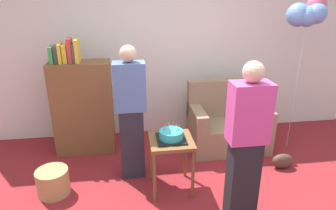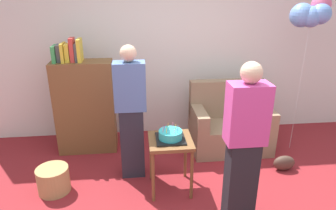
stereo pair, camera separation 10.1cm
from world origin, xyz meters
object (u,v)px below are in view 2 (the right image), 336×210
person_holding_cake (244,146)px  wicker_basket (53,180)px  side_table (170,147)px  bookshelf (85,105)px  person_blowing_candles (131,113)px  birthday_cake (170,135)px  couch (229,125)px  balloon_bunch (312,13)px  handbag (284,163)px

person_holding_cake → wicker_basket: bearing=-7.2°
side_table → wicker_basket: side_table is taller
bookshelf → side_table: bookshelf is taller
person_holding_cake → person_blowing_candles: bearing=-30.0°
bookshelf → person_holding_cake: bearing=-44.2°
birthday_cake → wicker_basket: bearing=176.3°
couch → balloon_bunch: balloon_bunch is taller
side_table → wicker_basket: bearing=176.3°
birthday_cake → handbag: size_ratio=1.14×
person_holding_cake → wicker_basket: (-1.95, 0.67, -0.68)m
bookshelf → person_blowing_candles: bearing=-48.0°
wicker_basket → person_holding_cake: bearing=-18.9°
birthday_cake → handbag: birthday_cake is taller
person_blowing_candles → bookshelf: bearing=111.7°
couch → person_blowing_candles: 1.58m
couch → birthday_cake: size_ratio=3.44×
bookshelf → person_blowing_candles: person_blowing_candles is taller
person_holding_cake → birthday_cake: bearing=-31.7°
bookshelf → balloon_bunch: 3.19m
side_table → person_blowing_candles: 0.62m
handbag → balloon_bunch: size_ratio=0.13×
balloon_bunch → birthday_cake: bearing=-158.1°
couch → wicker_basket: 2.46m
bookshelf → birthday_cake: bearing=-44.7°
couch → side_table: bearing=-136.7°
handbag → balloon_bunch: (0.35, 0.53, 1.81)m
couch → person_blowing_candles: person_blowing_candles is taller
side_table → balloon_bunch: bearing=21.9°
person_holding_cake → side_table: bearing=-31.7°
birthday_cake → balloon_bunch: 2.34m
handbag → bookshelf: bearing=161.8°
person_blowing_candles → wicker_basket: 1.17m
couch → balloon_bunch: size_ratio=0.52×
couch → side_table: couch is taller
side_table → birthday_cake: birthday_cake is taller
handbag → couch: bearing=127.5°
birthday_cake → balloon_bunch: balloon_bunch is taller
birthday_cake → person_blowing_candles: 0.57m
couch → balloon_bunch: (0.89, -0.17, 1.57)m
person_holding_cake → balloon_bunch: 2.11m
person_blowing_candles → balloon_bunch: balloon_bunch is taller
person_holding_cake → balloon_bunch: balloon_bunch is taller
bookshelf → person_holding_cake: 2.36m
bookshelf → wicker_basket: 1.14m
wicker_basket → balloon_bunch: bearing=11.6°
wicker_basket → person_blowing_candles: bearing=15.7°
side_table → birthday_cake: size_ratio=2.00×
bookshelf → wicker_basket: (-0.26, -0.98, -0.53)m
bookshelf → side_table: 1.52m
side_table → person_holding_cake: person_holding_cake is taller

